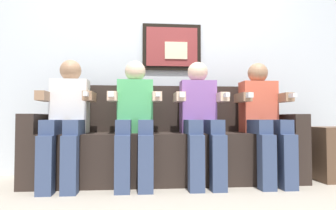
{
  "coord_description": "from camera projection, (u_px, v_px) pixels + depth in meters",
  "views": [
    {
      "loc": [
        -0.25,
        -2.57,
        0.59
      ],
      "look_at": [
        0.0,
        0.15,
        0.7
      ],
      "focal_mm": 33.06,
      "sensor_mm": 36.0,
      "label": 1
    }
  ],
  "objects": [
    {
      "name": "person_leftmost",
      "position": [
        67.0,
        116.0,
        2.66
      ],
      "size": [
        0.46,
        0.56,
        1.11
      ],
      "color": "white",
      "rests_on": "ground_plane"
    },
    {
      "name": "person_rightmost",
      "position": [
        263.0,
        116.0,
        2.81
      ],
      "size": [
        0.46,
        0.56,
        1.11
      ],
      "color": "#D8593F",
      "rests_on": "ground_plane"
    },
    {
      "name": "couch",
      "position": [
        166.0,
        147.0,
        2.89
      ],
      "size": [
        2.48,
        0.58,
        0.9
      ],
      "color": "#2D231E",
      "rests_on": "ground_plane"
    },
    {
      "name": "person_right_center",
      "position": [
        200.0,
        116.0,
        2.76
      ],
      "size": [
        0.46,
        0.56,
        1.11
      ],
      "color": "#8C59A5",
      "rests_on": "ground_plane"
    },
    {
      "name": "back_wall_assembly",
      "position": [
        163.0,
        52.0,
        3.37
      ],
      "size": [
        4.88,
        0.1,
        2.6
      ],
      "color": "silver",
      "rests_on": "ground_plane"
    },
    {
      "name": "ground_plane",
      "position": [
        170.0,
        189.0,
        2.55
      ],
      "size": [
        6.34,
        6.34,
        0.0
      ],
      "primitive_type": "plane",
      "color": "#9E9384"
    },
    {
      "name": "person_left_center",
      "position": [
        135.0,
        116.0,
        2.71
      ],
      "size": [
        0.46,
        0.56,
        1.11
      ],
      "color": "#4CB266",
      "rests_on": "ground_plane"
    },
    {
      "name": "side_table_right",
      "position": [
        334.0,
        153.0,
        2.93
      ],
      "size": [
        0.4,
        0.4,
        0.5
      ],
      "color": "brown",
      "rests_on": "ground_plane"
    }
  ]
}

